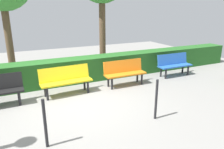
{
  "coord_description": "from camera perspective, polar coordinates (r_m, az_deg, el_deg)",
  "views": [
    {
      "loc": [
        1.56,
        5.54,
        2.57
      ],
      "look_at": [
        -1.25,
        -0.32,
        0.55
      ],
      "focal_mm": 34.25,
      "sensor_mm": 36.0,
      "label": 1
    }
  ],
  "objects": [
    {
      "name": "railing_post_far",
      "position": [
        4.3,
        -17.42,
        -12.42
      ],
      "size": [
        0.06,
        0.06,
        1.0
      ],
      "primitive_type": "cylinder",
      "color": "black",
      "rests_on": "ground_plane"
    },
    {
      "name": "bench_yellow",
      "position": [
        6.72,
        -12.24,
        -1.22
      ],
      "size": [
        1.58,
        0.53,
        0.86
      ],
      "rotation": [
        0.0,
        0.0,
        0.04
      ],
      "color": "yellow",
      "rests_on": "ground_plane"
    },
    {
      "name": "ground_plane",
      "position": [
        6.3,
        -9.05,
        -7.03
      ],
      "size": [
        17.41,
        17.41,
        0.0
      ],
      "primitive_type": "plane",
      "color": "gray"
    },
    {
      "name": "bench_blue",
      "position": [
        8.77,
        16.21,
        2.78
      ],
      "size": [
        1.41,
        0.48,
        0.86
      ],
      "rotation": [
        0.0,
        0.0,
        -0.01
      ],
      "color": "blue",
      "rests_on": "ground_plane"
    },
    {
      "name": "railing_post_mid",
      "position": [
        5.2,
        11.71,
        -6.58
      ],
      "size": [
        0.06,
        0.06,
        1.0
      ],
      "primitive_type": "cylinder",
      "color": "black",
      "rests_on": "ground_plane"
    },
    {
      "name": "hedge_row",
      "position": [
        7.96,
        -6.36,
        1.58
      ],
      "size": [
        13.41,
        0.72,
        0.86
      ],
      "primitive_type": "cube",
      "color": "#266023",
      "rests_on": "ground_plane"
    },
    {
      "name": "bench_orange",
      "position": [
        7.37,
        3.33,
        0.77
      ],
      "size": [
        1.46,
        0.47,
        0.86
      ],
      "rotation": [
        0.0,
        0.0,
        -0.02
      ],
      "color": "orange",
      "rests_on": "ground_plane"
    }
  ]
}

